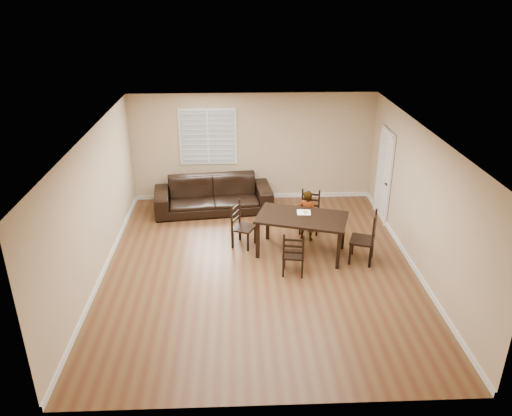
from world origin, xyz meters
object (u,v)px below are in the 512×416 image
Objects in this scene: dining_table at (302,220)px; sofa at (213,195)px; chair_far at (293,257)px; chair_left at (239,226)px; child at (307,215)px; donut at (305,211)px; chair_right at (369,240)px; chair_near at (310,212)px.

dining_table reaches higher than sofa.
chair_left is at bearing -43.10° from chair_far.
child is 0.53m from donut.
chair_right reaches higher than sofa.
chair_near reaches higher than dining_table.
sofa is at bearing -11.30° from child.
chair_left is 0.35× the size of sofa.
dining_table is 1.15m from chair_near.
chair_left is (-1.26, 0.42, -0.30)m from dining_table.
chair_left reaches higher than sofa.
chair_near is 2.46m from sofa.
donut is (-0.11, -0.43, 0.29)m from child.
chair_far reaches higher than sofa.
chair_left is 1.42m from donut.
chair_far reaches higher than dining_table.
chair_near is 2.02m from chair_far.
dining_table is at bearing -113.89° from donut.
chair_near reaches higher than sofa.
chair_far is at bearing 99.38° from child.
chair_right is at bearing -46.04° from sofa.
sofa is at bearing 165.33° from chair_near.
sofa is at bearing 43.88° from chair_left.
chair_right is 4.08m from sofa.
dining_table is 1.36m from chair_left.
donut is at bearing -96.45° from chair_right.
chair_far is (-0.58, -1.93, -0.02)m from chair_near.
chair_near is 0.34× the size of sofa.
chair_far is 0.80× the size of child.
donut reaches higher than sofa.
dining_table is 19.73× the size of donut.
chair_near is 0.49m from child.
chair_right reaches higher than donut.
child is 0.40× the size of sofa.
chair_near is 1.75m from chair_right.
chair_far is 1.20m from donut.
sofa is (-1.86, 2.19, -0.33)m from dining_table.
dining_table is at bearing -97.45° from chair_far.
child reaches higher than donut.
chair_right is at bearing -154.07° from chair_far.
child is at bearing 90.00° from dining_table.
chair_left is 9.62× the size of donut.
chair_left is 0.86× the size of child.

